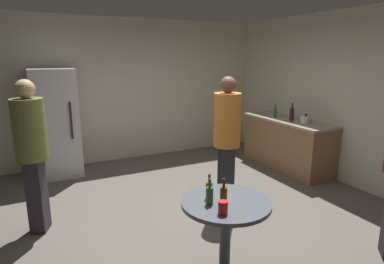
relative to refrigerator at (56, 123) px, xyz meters
The scene contains 15 objects.
ground_plane 2.81m from the refrigerator, 56.36° to the right, with size 5.20×5.20×0.10m, color #5B544C.
wall_back 1.59m from the refrigerator, 16.38° to the left, with size 5.32×0.06×2.70m, color beige.
wall_side_right 4.67m from the refrigerator, 28.25° to the right, with size 0.06×5.20×2.70m, color beige.
refrigerator is the anchor object (origin of this frame).
kitchen_counter 4.03m from the refrigerator, 20.96° to the right, with size 0.64×1.80×0.90m.
kettle 4.15m from the refrigerator, 27.04° to the right, with size 0.24×0.17×0.18m.
wine_bottle_on_counter 4.02m from the refrigerator, 22.64° to the right, with size 0.08×0.08×0.31m.
beer_bottle_on_counter 3.87m from the refrigerator, 16.87° to the right, with size 0.06×0.06×0.23m.
foreground_table 3.68m from the refrigerator, 71.69° to the right, with size 0.80×0.80×0.73m.
beer_bottle_amber 3.52m from the refrigerator, 72.64° to the right, with size 0.06×0.06×0.23m.
beer_bottle_brown 3.69m from the refrigerator, 72.57° to the right, with size 0.06×0.06×0.23m.
beer_bottle_green 3.61m from the refrigerator, 73.96° to the right, with size 0.06×0.06×0.23m.
plastic_cup_red 3.81m from the refrigerator, 74.69° to the right, with size 0.08×0.08×0.11m, color red.
person_in_orange_shirt 3.00m from the refrigerator, 51.23° to the right, with size 0.47×0.47×1.75m.
person_in_olive_shirt 1.90m from the refrigerator, 101.01° to the right, with size 0.44×0.44×1.75m.
Camera 1 is at (-1.74, -3.50, 1.98)m, focal length 29.95 mm.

